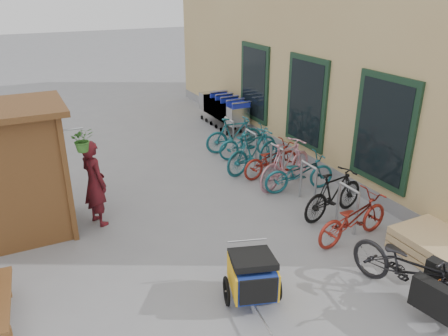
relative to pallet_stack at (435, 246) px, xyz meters
name	(u,v)px	position (x,y,z in m)	size (l,w,h in m)	color
ground	(237,260)	(-3.00, 1.40, -0.21)	(80.00, 80.00, 0.00)	gray
building	(367,13)	(3.49, 5.90, 3.28)	(6.07, 13.00, 7.00)	tan
bike_rack	(277,160)	(-0.70, 3.80, 0.31)	(0.05, 5.35, 0.86)	#A5A8AD
pallet_stack	(435,246)	(0.00, 0.00, 0.00)	(1.00, 1.20, 0.40)	tan
shopping_carts	(223,108)	(0.00, 8.01, 0.44)	(0.62, 2.47, 1.12)	silver
child_trailer	(252,275)	(-3.28, 0.42, 0.23)	(0.89, 1.38, 0.80)	navy
cargo_bike	(412,271)	(-1.24, -0.57, 0.28)	(0.97, 1.98, 1.00)	black
person_kiosk	(95,183)	(-4.80, 3.68, 0.62)	(0.61, 0.40, 1.67)	maroon
bike_0	(353,218)	(-0.87, 1.05, 0.22)	(0.57, 1.65, 0.86)	maroon
bike_1	(334,194)	(-0.61, 1.89, 0.27)	(0.45, 1.60, 0.96)	black
bike_2	(299,173)	(-0.54, 3.14, 0.22)	(0.57, 1.62, 0.85)	#1A5E69
bike_3	(286,164)	(-0.66, 3.50, 0.32)	(0.50, 1.78, 1.07)	#C98290
bike_4	(271,159)	(-0.64, 4.12, 0.20)	(0.55, 1.57, 0.83)	maroon
bike_5	(254,151)	(-0.89, 4.52, 0.31)	(0.49, 1.72, 1.04)	#1A5E69
bike_6	(248,142)	(-0.57, 5.38, 0.21)	(0.56, 1.60, 0.84)	#1A5E69
bike_7	(234,135)	(-0.69, 5.94, 0.27)	(0.45, 1.61, 0.96)	#1A5E69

